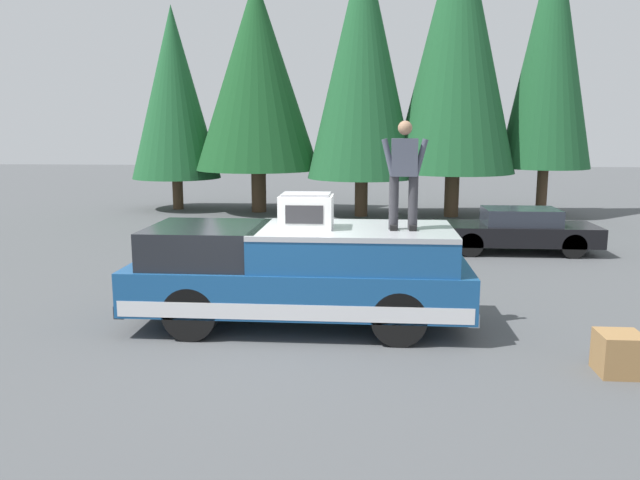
{
  "coord_description": "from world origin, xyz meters",
  "views": [
    {
      "loc": [
        -9.54,
        -1.56,
        3.23
      ],
      "look_at": [
        0.98,
        -0.73,
        1.35
      ],
      "focal_mm": 35.4,
      "sensor_mm": 36.0,
      "label": 1
    }
  ],
  "objects_px": {
    "pickup_truck": "(300,274)",
    "person_on_truck_bed": "(404,172)",
    "compressor_unit": "(306,211)",
    "wooden_crate": "(619,354)",
    "parked_car_black": "(517,230)"
  },
  "relations": [
    {
      "from": "parked_car_black",
      "to": "wooden_crate",
      "type": "relative_size",
      "value": 7.32
    },
    {
      "from": "person_on_truck_bed",
      "to": "wooden_crate",
      "type": "xyz_separation_m",
      "value": [
        -1.64,
        -2.8,
        -2.27
      ]
    },
    {
      "from": "pickup_truck",
      "to": "wooden_crate",
      "type": "relative_size",
      "value": 9.89
    },
    {
      "from": "parked_car_black",
      "to": "pickup_truck",
      "type": "bearing_deg",
      "value": 143.2
    },
    {
      "from": "parked_car_black",
      "to": "wooden_crate",
      "type": "xyz_separation_m",
      "value": [
        -8.44,
        0.53,
        -0.3
      ]
    },
    {
      "from": "person_on_truck_bed",
      "to": "parked_car_black",
      "type": "bearing_deg",
      "value": -26.12
    },
    {
      "from": "pickup_truck",
      "to": "compressor_unit",
      "type": "height_order",
      "value": "compressor_unit"
    },
    {
      "from": "compressor_unit",
      "to": "parked_car_black",
      "type": "relative_size",
      "value": 0.2
    },
    {
      "from": "pickup_truck",
      "to": "person_on_truck_bed",
      "type": "distance_m",
      "value": 2.36
    },
    {
      "from": "compressor_unit",
      "to": "wooden_crate",
      "type": "distance_m",
      "value": 4.93
    },
    {
      "from": "pickup_truck",
      "to": "person_on_truck_bed",
      "type": "relative_size",
      "value": 3.28
    },
    {
      "from": "person_on_truck_bed",
      "to": "compressor_unit",
      "type": "bearing_deg",
      "value": 88.84
    },
    {
      "from": "wooden_crate",
      "to": "compressor_unit",
      "type": "bearing_deg",
      "value": 68.96
    },
    {
      "from": "pickup_truck",
      "to": "person_on_truck_bed",
      "type": "height_order",
      "value": "person_on_truck_bed"
    },
    {
      "from": "wooden_crate",
      "to": "pickup_truck",
      "type": "bearing_deg",
      "value": 68.37
    }
  ]
}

